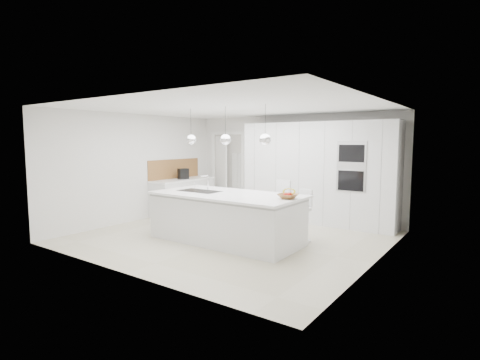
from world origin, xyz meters
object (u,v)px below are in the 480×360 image
Objects in this scene: island_base at (226,219)px; bar_stool_right at (303,216)px; fruit_bowl at (288,196)px; espresso_machine at (183,174)px; bar_stool_left at (280,209)px.

island_base is 2.88× the size of bar_stool_right.
fruit_bowl reaches higher than island_base.
island_base is at bearing -12.74° from espresso_machine.
bar_stool_right is (1.19, 0.80, 0.06)m from island_base.
espresso_machine reaches higher than fruit_bowl.
espresso_machine is at bearing 160.14° from fruit_bowl.
island_base is 3.00m from espresso_machine.
bar_stool_left is at bearing 8.06° from espresso_machine.
bar_stool_left is at bearing -175.41° from bar_stool_right.
espresso_machine is 3.23m from bar_stool_left.
bar_stool_right is at bearing 92.68° from fruit_bowl.
bar_stool_right is (3.72, -0.70, -0.55)m from espresso_machine.
espresso_machine is 0.28× the size of bar_stool_right.
bar_stool_left reaches higher than bar_stool_right.
bar_stool_left is 0.59m from bar_stool_right.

